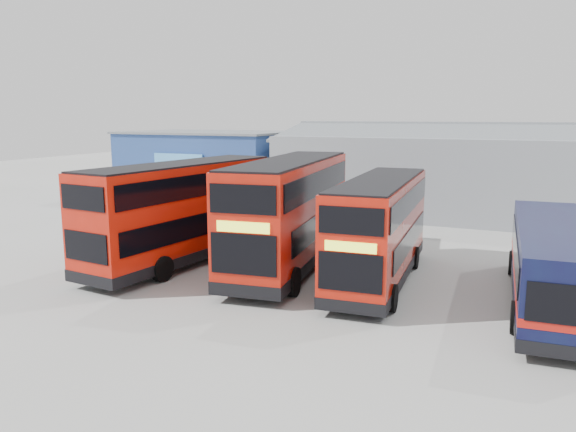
{
  "coord_description": "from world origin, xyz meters",
  "views": [
    {
      "loc": [
        8.94,
        -18.45,
        6.33
      ],
      "look_at": [
        -0.71,
        2.95,
        2.1
      ],
      "focal_mm": 35.0,
      "sensor_mm": 36.0,
      "label": 1
    }
  ],
  "objects_px": {
    "double_decker_left": "(182,214)",
    "double_decker_centre": "(290,214)",
    "double_decker_right": "(379,231)",
    "panel_van": "(165,192)",
    "single_decker_blue": "(553,266)",
    "office_block": "(210,165)",
    "maintenance_shed": "(524,175)"
  },
  "relations": [
    {
      "from": "double_decker_right",
      "to": "panel_van",
      "type": "distance_m",
      "value": 19.79
    },
    {
      "from": "single_decker_blue",
      "to": "panel_van",
      "type": "relative_size",
      "value": 1.93
    },
    {
      "from": "panel_van",
      "to": "office_block",
      "type": "bearing_deg",
      "value": 101.83
    },
    {
      "from": "double_decker_centre",
      "to": "office_block",
      "type": "bearing_deg",
      "value": 123.76
    },
    {
      "from": "office_block",
      "to": "maintenance_shed",
      "type": "relative_size",
      "value": 0.4
    },
    {
      "from": "double_decker_right",
      "to": "double_decker_left",
      "type": "bearing_deg",
      "value": -179.16
    },
    {
      "from": "double_decker_left",
      "to": "double_decker_centre",
      "type": "relative_size",
      "value": 0.95
    },
    {
      "from": "double_decker_left",
      "to": "double_decker_centre",
      "type": "bearing_deg",
      "value": -158.38
    },
    {
      "from": "double_decker_right",
      "to": "panel_van",
      "type": "relative_size",
      "value": 1.76
    },
    {
      "from": "double_decker_right",
      "to": "maintenance_shed",
      "type": "bearing_deg",
      "value": 71.64
    },
    {
      "from": "double_decker_centre",
      "to": "panel_van",
      "type": "relative_size",
      "value": 2.01
    },
    {
      "from": "double_decker_left",
      "to": "panel_van",
      "type": "distance_m",
      "value": 13.72
    },
    {
      "from": "double_decker_right",
      "to": "panel_van",
      "type": "xyz_separation_m",
      "value": [
        -17.18,
        9.79,
        -0.71
      ]
    },
    {
      "from": "office_block",
      "to": "double_decker_right",
      "type": "bearing_deg",
      "value": -42.32
    },
    {
      "from": "double_decker_centre",
      "to": "double_decker_right",
      "type": "relative_size",
      "value": 1.15
    },
    {
      "from": "double_decker_right",
      "to": "single_decker_blue",
      "type": "height_order",
      "value": "double_decker_right"
    },
    {
      "from": "double_decker_centre",
      "to": "double_decker_right",
      "type": "height_order",
      "value": "double_decker_centre"
    },
    {
      "from": "office_block",
      "to": "double_decker_centre",
      "type": "distance_m",
      "value": 20.58
    },
    {
      "from": "double_decker_right",
      "to": "single_decker_blue",
      "type": "xyz_separation_m",
      "value": [
        6.03,
        -0.5,
        -0.58
      ]
    },
    {
      "from": "panel_van",
      "to": "double_decker_right",
      "type": "bearing_deg",
      "value": -20.99
    },
    {
      "from": "office_block",
      "to": "double_decker_centre",
      "type": "height_order",
      "value": "office_block"
    },
    {
      "from": "maintenance_shed",
      "to": "double_decker_right",
      "type": "relative_size",
      "value": 3.19
    },
    {
      "from": "double_decker_left",
      "to": "single_decker_blue",
      "type": "relative_size",
      "value": 0.99
    },
    {
      "from": "office_block",
      "to": "maintenance_shed",
      "type": "height_order",
      "value": "maintenance_shed"
    },
    {
      "from": "maintenance_shed",
      "to": "double_decker_centre",
      "type": "relative_size",
      "value": 2.78
    },
    {
      "from": "office_block",
      "to": "maintenance_shed",
      "type": "bearing_deg",
      "value": 5.21
    },
    {
      "from": "panel_van",
      "to": "double_decker_left",
      "type": "bearing_deg",
      "value": -41.79
    },
    {
      "from": "double_decker_centre",
      "to": "double_decker_right",
      "type": "distance_m",
      "value": 4.0
    },
    {
      "from": "single_decker_blue",
      "to": "panel_van",
      "type": "bearing_deg",
      "value": -27.38
    },
    {
      "from": "double_decker_left",
      "to": "double_decker_centre",
      "type": "distance_m",
      "value": 4.69
    },
    {
      "from": "office_block",
      "to": "double_decker_left",
      "type": "bearing_deg",
      "value": -61.57
    },
    {
      "from": "double_decker_left",
      "to": "office_block",
      "type": "bearing_deg",
      "value": -55.56
    }
  ]
}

